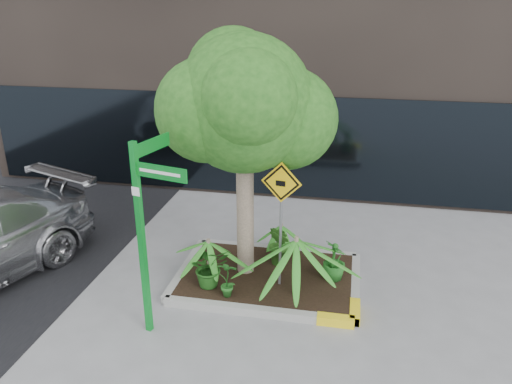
# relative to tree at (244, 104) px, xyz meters

# --- Properties ---
(ground) EXTENTS (80.00, 80.00, 0.00)m
(ground) POSITION_rel_tree_xyz_m (0.24, -0.39, -3.29)
(ground) COLOR gray
(ground) RESTS_ON ground
(planter) EXTENTS (3.35, 2.36, 0.15)m
(planter) POSITION_rel_tree_xyz_m (0.47, -0.12, -3.18)
(planter) COLOR #9E9E99
(planter) RESTS_ON ground
(tree) EXTENTS (3.00, 2.66, 4.50)m
(tree) POSITION_rel_tree_xyz_m (0.00, 0.00, 0.00)
(tree) COLOR tan
(tree) RESTS_ON ground
(palm_front) EXTENTS (1.24, 1.24, 1.37)m
(palm_front) POSITION_rel_tree_xyz_m (1.01, -0.65, -2.11)
(palm_front) COLOR tan
(palm_front) RESTS_ON ground
(palm_left) EXTENTS (0.88, 0.88, 0.98)m
(palm_left) POSITION_rel_tree_xyz_m (-0.58, -0.42, -2.41)
(palm_left) COLOR tan
(palm_left) RESTS_ON ground
(palm_back) EXTENTS (0.72, 0.72, 0.80)m
(palm_back) POSITION_rel_tree_xyz_m (0.55, 0.78, -2.54)
(palm_back) COLOR tan
(palm_back) RESTS_ON ground
(shrub_a) EXTENTS (0.91, 0.91, 0.74)m
(shrub_a) POSITION_rel_tree_xyz_m (-0.50, -0.67, -2.76)
(shrub_a) COLOR #1C5017
(shrub_a) RESTS_ON planter
(shrub_b) EXTENTS (0.57, 0.57, 0.74)m
(shrub_b) POSITION_rel_tree_xyz_m (1.63, -0.01, -2.77)
(shrub_b) COLOR #1F631D
(shrub_b) RESTS_ON planter
(shrub_c) EXTENTS (0.39, 0.39, 0.69)m
(shrub_c) POSITION_rel_tree_xyz_m (-0.11, -0.94, -2.79)
(shrub_c) COLOR #205F1D
(shrub_c) RESTS_ON planter
(shrub_d) EXTENTS (0.64, 0.64, 0.83)m
(shrub_d) POSITION_rel_tree_xyz_m (0.59, 0.31, -2.72)
(shrub_d) COLOR #265619
(shrub_d) RESTS_ON planter
(street_sign_post) EXTENTS (0.89, 1.05, 3.09)m
(street_sign_post) POSITION_rel_tree_xyz_m (-1.08, -1.85, -1.37)
(street_sign_post) COLOR #0C8726
(street_sign_post) RESTS_ON ground
(cattle_sign) EXTENTS (0.70, 0.14, 2.29)m
(cattle_sign) POSITION_rel_tree_xyz_m (0.70, -0.38, -1.59)
(cattle_sign) COLOR slate
(cattle_sign) RESTS_ON ground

